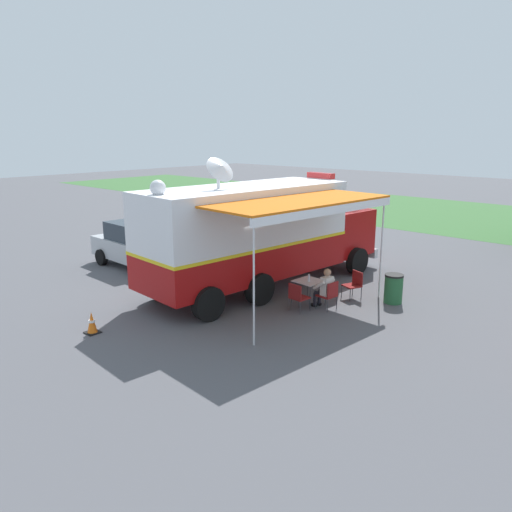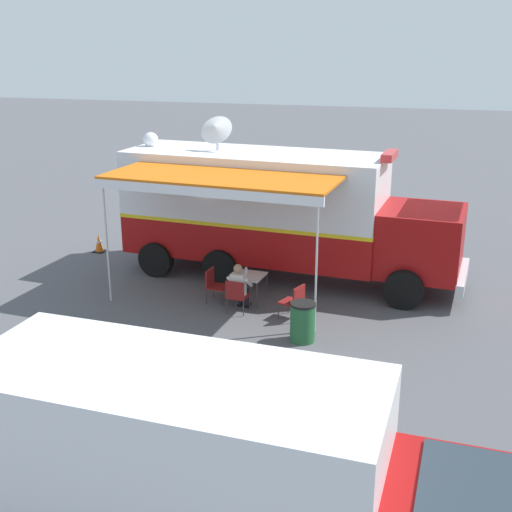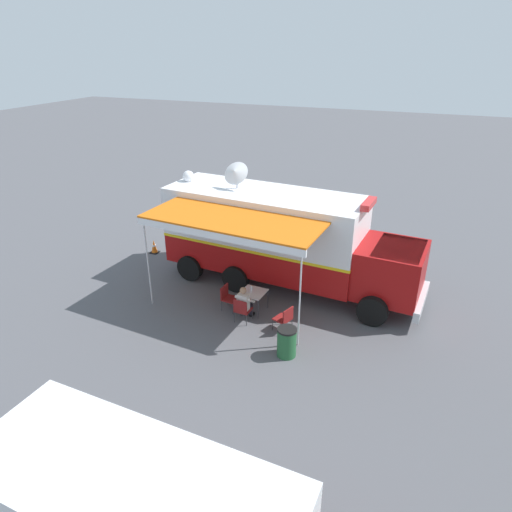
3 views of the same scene
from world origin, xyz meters
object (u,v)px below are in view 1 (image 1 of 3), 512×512
(water_bottle, at_px, (309,278))
(car_behind_truck, at_px, (138,245))
(command_truck, at_px, (263,231))
(folding_chair_at_table, at_px, (329,293))
(seated_responder, at_px, (325,287))
(trash_bin, at_px, (393,289))
(folding_chair_beside_table, at_px, (298,295))
(folding_table, at_px, (309,282))
(folding_chair_spare_by_truck, at_px, (354,283))
(traffic_cone, at_px, (92,323))

(water_bottle, bearing_deg, car_behind_truck, -172.74)
(command_truck, distance_m, folding_chair_at_table, 3.29)
(folding_chair_at_table, xyz_separation_m, seated_responder, (-0.19, 0.01, 0.14))
(seated_responder, bearing_deg, trash_bin, 55.63)
(folding_chair_beside_table, bearing_deg, trash_bin, 58.00)
(command_truck, xyz_separation_m, trash_bin, (4.04, 1.56, -1.49))
(folding_table, height_order, car_behind_truck, car_behind_truck)
(command_truck, distance_m, trash_bin, 4.58)
(water_bottle, xyz_separation_m, folding_chair_spare_by_truck, (0.73, 1.44, -0.32))
(traffic_cone, bearing_deg, seated_responder, 59.41)
(folding_chair_spare_by_truck, bearing_deg, seated_responder, -95.83)
(water_bottle, relative_size, folding_chair_beside_table, 0.26)
(command_truck, distance_m, car_behind_truck, 5.66)
(folding_chair_beside_table, height_order, folding_chair_spare_by_truck, same)
(command_truck, height_order, water_bottle, command_truck)
(car_behind_truck, bearing_deg, seated_responder, 6.74)
(folding_chair_at_table, distance_m, trash_bin, 2.18)
(trash_bin, bearing_deg, traffic_cone, -121.55)
(folding_chair_at_table, distance_m, folding_chair_spare_by_truck, 1.45)
(traffic_cone, xyz_separation_m, car_behind_truck, (-4.79, 4.76, 0.60))
(folding_chair_spare_by_truck, bearing_deg, car_behind_truck, -163.89)
(seated_responder, xyz_separation_m, trash_bin, (1.28, 1.87, -0.20))
(water_bottle, bearing_deg, folding_table, 119.89)
(folding_chair_spare_by_truck, distance_m, traffic_cone, 7.99)
(water_bottle, height_order, seated_responder, seated_responder)
(water_bottle, bearing_deg, folding_chair_at_table, -1.12)
(command_truck, bearing_deg, seated_responder, -6.46)
(command_truck, xyz_separation_m, folding_chair_beside_table, (2.37, -1.11, -1.43))
(seated_responder, xyz_separation_m, car_behind_truck, (-8.17, -0.97, 0.23))
(seated_responder, relative_size, car_behind_truck, 0.29)
(folding_table, height_order, folding_chair_beside_table, folding_chair_beside_table)
(trash_bin, bearing_deg, folding_chair_spare_by_truck, -159.00)
(folding_chair_spare_by_truck, relative_size, trash_bin, 0.96)
(water_bottle, xyz_separation_m, seated_responder, (0.58, -0.00, -0.18))
(trash_bin, bearing_deg, seated_responder, -124.37)
(folding_table, bearing_deg, folding_chair_at_table, -4.52)
(folding_table, bearing_deg, water_bottle, -60.11)
(folding_table, distance_m, traffic_cone, 6.42)
(water_bottle, height_order, traffic_cone, water_bottle)
(command_truck, relative_size, folding_chair_beside_table, 11.09)
(folding_chair_beside_table, height_order, car_behind_truck, car_behind_truck)
(folding_chair_beside_table, bearing_deg, car_behind_truck, -178.78)
(folding_chair_spare_by_truck, bearing_deg, folding_table, -118.65)
(water_bottle, bearing_deg, folding_chair_beside_table, -76.39)
(traffic_cone, distance_m, car_behind_truck, 6.78)
(trash_bin, bearing_deg, water_bottle, -134.89)
(folding_table, height_order, folding_chair_at_table, folding_chair_at_table)
(folding_chair_at_table, height_order, folding_chair_beside_table, same)
(water_bottle, distance_m, car_behind_truck, 7.65)
(folding_chair_at_table, xyz_separation_m, trash_bin, (1.09, 1.89, -0.06))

